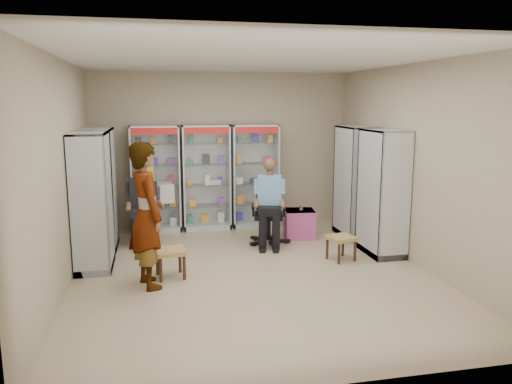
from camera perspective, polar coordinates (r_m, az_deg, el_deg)
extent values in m
plane|color=tan|center=(7.29, -0.47, -9.20)|extent=(6.00, 6.00, 0.00)
cube|color=tan|center=(9.88, -3.93, 4.84)|extent=(5.00, 0.02, 3.00)
cube|color=tan|center=(4.08, 7.85, -2.94)|extent=(5.00, 0.02, 3.00)
cube|color=tan|center=(6.90, -21.30, 1.83)|extent=(0.02, 6.00, 3.00)
cube|color=tan|center=(7.82, 17.81, 2.95)|extent=(0.02, 6.00, 3.00)
cube|color=silver|center=(6.90, -0.50, 15.02)|extent=(5.00, 6.00, 0.02)
cube|color=silver|center=(9.58, -11.39, 1.47)|extent=(0.90, 0.50, 2.00)
cube|color=#BBBCC3|center=(9.63, -5.73, 1.67)|extent=(0.90, 0.50, 2.00)
cube|color=#A9AAB0|center=(9.77, -0.18, 1.85)|extent=(0.90, 0.50, 2.00)
cube|color=#A3A4AA|center=(9.19, 11.27, 1.11)|extent=(0.90, 0.50, 2.00)
cube|color=silver|center=(8.20, 14.27, -0.09)|extent=(0.90, 0.50, 2.00)
cube|color=#B2B5BA|center=(8.70, -17.46, 0.33)|extent=(0.90, 0.50, 2.00)
cube|color=#AAAEB2|center=(7.63, -18.23, -1.05)|extent=(0.90, 0.50, 2.00)
cube|color=black|center=(8.96, -12.82, -2.63)|extent=(0.42, 0.42, 0.94)
cube|color=black|center=(8.61, 1.46, -2.35)|extent=(0.72, 0.72, 1.10)
cube|color=#B24785|center=(9.09, 4.97, -3.63)|extent=(0.59, 0.57, 0.50)
cylinder|color=#581A07|center=(9.03, 5.19, -1.75)|extent=(0.07, 0.07, 0.11)
cube|color=#B2804B|center=(7.90, 9.69, -6.35)|extent=(0.47, 0.47, 0.38)
cube|color=#9F7343|center=(7.15, -9.74, -8.02)|extent=(0.45, 0.45, 0.40)
imported|color=#959598|center=(6.68, -12.37, -2.62)|extent=(0.65, 0.81, 1.93)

